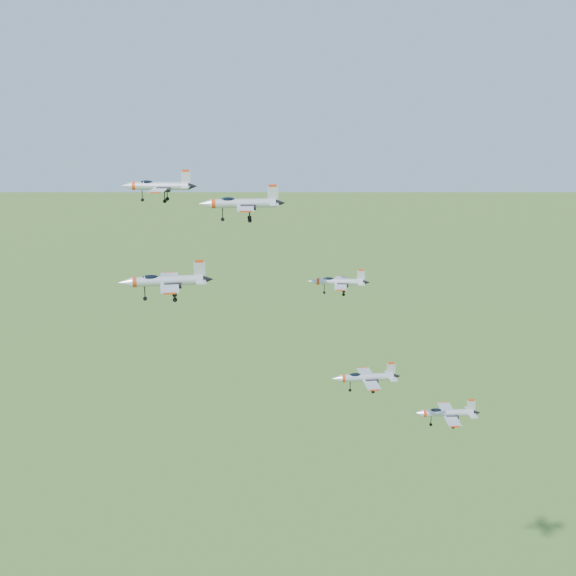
# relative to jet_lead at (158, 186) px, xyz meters

# --- Properties ---
(jet_lead) EXTENTS (13.80, 11.50, 3.69)m
(jet_lead) POSITION_rel_jet_lead_xyz_m (0.00, 0.00, 0.00)
(jet_lead) COLOR #B7BEC5
(jet_left_high) EXTENTS (13.77, 11.63, 3.71)m
(jet_left_high) POSITION_rel_jet_lead_xyz_m (18.34, -13.34, -0.35)
(jet_left_high) COLOR #B7BEC5
(jet_right_high) EXTENTS (13.18, 11.27, 3.62)m
(jet_right_high) POSITION_rel_jet_lead_xyz_m (11.34, -31.35, -8.66)
(jet_right_high) COLOR #B7BEC5
(jet_left_low) EXTENTS (10.76, 8.93, 2.87)m
(jet_left_low) POSITION_rel_jet_lead_xyz_m (33.06, -4.61, -14.96)
(jet_left_low) COLOR #B7BEC5
(jet_right_low) EXTENTS (10.37, 8.81, 2.82)m
(jet_right_low) POSITION_rel_jet_lead_xyz_m (39.70, -25.28, -23.81)
(jet_right_low) COLOR #B7BEC5
(jet_trail) EXTENTS (11.15, 9.38, 2.99)m
(jet_trail) POSITION_rel_jet_lead_xyz_m (52.18, -12.86, -34.16)
(jet_trail) COLOR #B7BEC5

